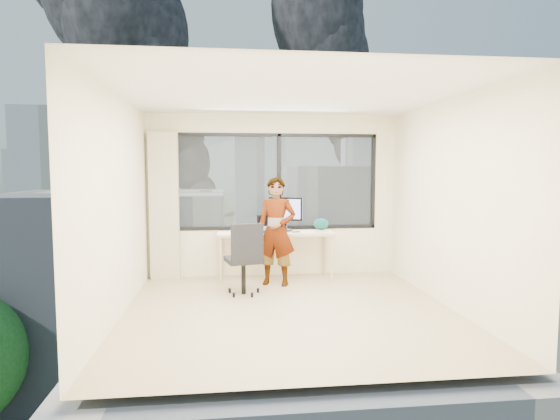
{
  "coord_description": "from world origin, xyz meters",
  "views": [
    {
      "loc": [
        -0.75,
        -5.48,
        1.72
      ],
      "look_at": [
        0.0,
        1.0,
        1.15
      ],
      "focal_mm": 29.68,
      "sensor_mm": 36.0,
      "label": 1
    }
  ],
  "objects": [
    {
      "name": "floor",
      "position": [
        0.0,
        0.0,
        0.0
      ],
      "size": [
        4.0,
        4.0,
        0.01
      ],
      "primitive_type": "cube",
      "color": "tan",
      "rests_on": "ground"
    },
    {
      "name": "ceiling",
      "position": [
        0.0,
        0.0,
        2.6
      ],
      "size": [
        4.0,
        4.0,
        0.01
      ],
      "primitive_type": "cube",
      "color": "white",
      "rests_on": "ground"
    },
    {
      "name": "wall_front",
      "position": [
        0.0,
        -2.0,
        1.3
      ],
      "size": [
        4.0,
        0.01,
        2.6
      ],
      "primitive_type": "cube",
      "color": "beige",
      "rests_on": "ground"
    },
    {
      "name": "wall_left",
      "position": [
        -2.0,
        0.0,
        1.3
      ],
      "size": [
        0.01,
        4.0,
        2.6
      ],
      "primitive_type": "cube",
      "color": "beige",
      "rests_on": "ground"
    },
    {
      "name": "wall_right",
      "position": [
        2.0,
        0.0,
        1.3
      ],
      "size": [
        0.01,
        4.0,
        2.6
      ],
      "primitive_type": "cube",
      "color": "beige",
      "rests_on": "ground"
    },
    {
      "name": "window_wall",
      "position": [
        0.05,
        2.0,
        1.52
      ],
      "size": [
        3.3,
        0.16,
        1.55
      ],
      "primitive_type": null,
      "color": "black",
      "rests_on": "ground"
    },
    {
      "name": "curtain",
      "position": [
        -1.72,
        1.88,
        1.15
      ],
      "size": [
        0.45,
        0.14,
        2.3
      ],
      "primitive_type": "cube",
      "color": "#C4B899",
      "rests_on": "floor"
    },
    {
      "name": "desk",
      "position": [
        0.0,
        1.66,
        0.38
      ],
      "size": [
        1.8,
        0.6,
        0.75
      ],
      "primitive_type": "cube",
      "color": "tan",
      "rests_on": "floor"
    },
    {
      "name": "chair",
      "position": [
        -0.53,
        0.83,
        0.51
      ],
      "size": [
        0.62,
        0.62,
        1.02
      ],
      "primitive_type": null,
      "rotation": [
        0.0,
        0.0,
        0.22
      ],
      "color": "black",
      "rests_on": "floor"
    },
    {
      "name": "person",
      "position": [
        -0.02,
        1.3,
        0.81
      ],
      "size": [
        0.69,
        0.57,
        1.61
      ],
      "primitive_type": "imported",
      "rotation": [
        0.0,
        0.0,
        -0.36
      ],
      "color": "#2D2D33",
      "rests_on": "floor"
    },
    {
      "name": "monitor",
      "position": [
        0.18,
        1.77,
        1.02
      ],
      "size": [
        0.55,
        0.3,
        0.54
      ],
      "primitive_type": null,
      "rotation": [
        0.0,
        0.0,
        -0.36
      ],
      "color": "black",
      "rests_on": "desk"
    },
    {
      "name": "game_console",
      "position": [
        -0.24,
        1.86,
        0.79
      ],
      "size": [
        0.39,
        0.36,
        0.08
      ],
      "primitive_type": "cube",
      "rotation": [
        0.0,
        0.0,
        -0.38
      ],
      "color": "white",
      "rests_on": "desk"
    },
    {
      "name": "laptop",
      "position": [
        -0.08,
        1.68,
        0.87
      ],
      "size": [
        0.41,
        0.43,
        0.23
      ],
      "primitive_type": null,
      "rotation": [
        0.0,
        0.0,
        0.15
      ],
      "color": "black",
      "rests_on": "desk"
    },
    {
      "name": "cellphone",
      "position": [
        0.32,
        1.58,
        0.76
      ],
      "size": [
        0.12,
        0.06,
        0.01
      ],
      "primitive_type": "cube",
      "rotation": [
        0.0,
        0.0,
        0.1
      ],
      "color": "black",
      "rests_on": "desk"
    },
    {
      "name": "pen_cup",
      "position": [
        0.13,
        1.57,
        0.8
      ],
      "size": [
        0.1,
        0.1,
        0.1
      ],
      "primitive_type": "cylinder",
      "rotation": [
        0.0,
        0.0,
        0.3
      ],
      "color": "black",
      "rests_on": "desk"
    },
    {
      "name": "handbag",
      "position": [
        0.77,
        1.83,
        0.84
      ],
      "size": [
        0.25,
        0.14,
        0.19
      ],
      "primitive_type": "ellipsoid",
      "rotation": [
        0.0,
        0.0,
        0.08
      ],
      "color": "#0C4248",
      "rests_on": "desk"
    },
    {
      "name": "exterior_ground",
      "position": [
        0.0,
        120.0,
        -14.0
      ],
      "size": [
        400.0,
        400.0,
        0.04
      ],
      "primitive_type": "cube",
      "color": "#515B3D",
      "rests_on": "ground"
    },
    {
      "name": "near_bldg_a",
      "position": [
        -9.0,
        30.0,
        -7.0
      ],
      "size": [
        16.0,
        12.0,
        14.0
      ],
      "primitive_type": "cube",
      "color": "beige",
      "rests_on": "exterior_ground"
    },
    {
      "name": "near_bldg_b",
      "position": [
        12.0,
        38.0,
        -6.0
      ],
      "size": [
        14.0,
        13.0,
        16.0
      ],
      "primitive_type": "cube",
      "color": "white",
      "rests_on": "exterior_ground"
    },
    {
      "name": "far_tower_a",
      "position": [
        -35.0,
        95.0,
        0.0
      ],
      "size": [
        14.0,
        14.0,
        28.0
      ],
      "primitive_type": "cube",
      "color": "silver",
      "rests_on": "exterior_ground"
    },
    {
      "name": "far_tower_b",
      "position": [
        8.0,
        120.0,
        1.0
      ],
      "size": [
        13.0,
        13.0,
        30.0
      ],
      "primitive_type": "cube",
      "color": "silver",
      "rests_on": "exterior_ground"
    },
    {
      "name": "far_tower_c",
      "position": [
        45.0,
        140.0,
        -1.0
      ],
      "size": [
        15.0,
        15.0,
        26.0
      ],
      "primitive_type": "cube",
      "color": "silver",
      "rests_on": "exterior_ground"
    },
    {
      "name": "far_tower_d",
      "position": [
        -60.0,
        150.0,
        -3.0
      ],
      "size": [
        16.0,
        14.0,
        22.0
      ],
      "primitive_type": "cube",
      "color": "silver",
      "rests_on": "exterior_ground"
    },
    {
      "name": "hill_a",
      "position": [
        -120.0,
        320.0,
        -14.0
      ],
      "size": [
        288.0,
        216.0,
        90.0
      ],
      "primitive_type": "ellipsoid",
      "color": "slate",
      "rests_on": "exterior_ground"
    },
    {
      "name": "hill_b",
      "position": [
        100.0,
        320.0,
        -14.0
      ],
      "size": [
        300.0,
        220.0,
        96.0
      ],
      "primitive_type": "ellipsoid",
      "color": "slate",
      "rests_on": "exterior_ground"
    },
    {
      "name": "tree_b",
      "position": [
        4.0,
        18.0,
        -9.5
      ],
      "size": [
        7.6,
        7.6,
        9.0
      ],
      "primitive_type": null,
      "color": "#1A4F1E",
      "rests_on": "exterior_ground"
    },
    {
      "name": "tree_c",
      "position": [
        22.0,
        40.0,
        -9.0
      ],
      "size": [
        8.4,
        8.4,
        10.0
      ],
      "primitive_type": null,
      "color": "#1A4F1E",
      "rests_on": "exterior_ground"
    },
    {
      "name": "smoke_plume_a",
      "position": [
        -10.0,
        150.0,
        39.0
      ],
      "size": [
        40.0,
        24.0,
        90.0
      ],
      "primitive_type": null,
      "color": "black",
      "rests_on": "exterior_ground"
    },
    {
      "name": "smoke_plume_b",
      "position": [
        55.0,
        170.0,
        27.0
      ],
      "size": [
        30.0,
        18.0,
        70.0
      ],
      "primitive_type": null,
      "color": "black",
      "rests_on": "exterior_ground"
    }
  ]
}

